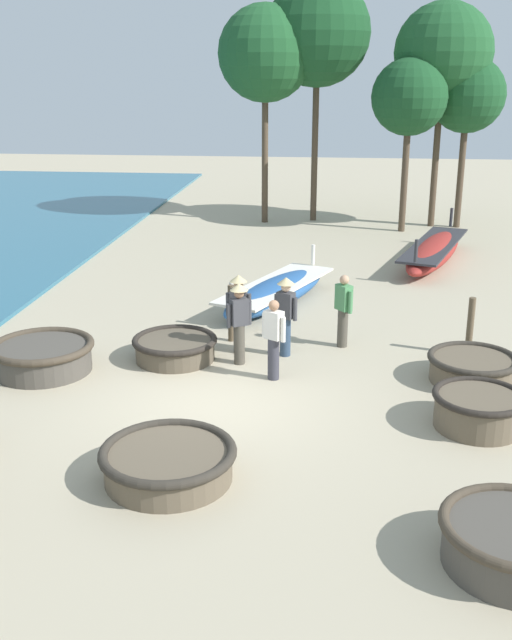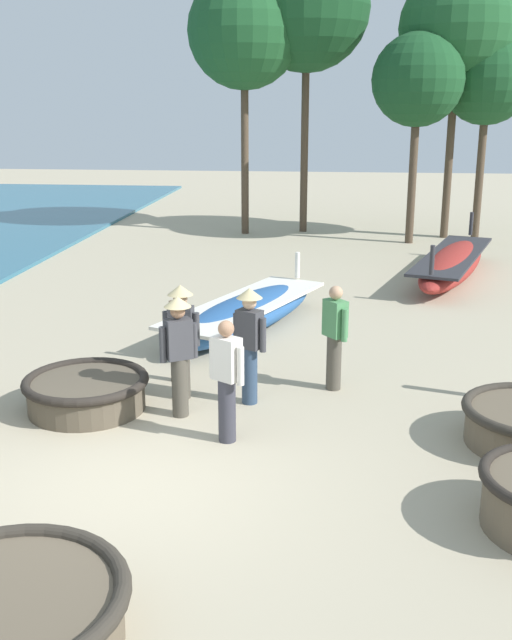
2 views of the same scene
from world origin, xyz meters
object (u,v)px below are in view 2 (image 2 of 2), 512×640
fisherman_crouching (250,338)px  fisherman_by_coracle (181,334)px  long_boat_red_hull (452,263)px  tree_rightmost (418,81)px  fisherman_with_hat (179,348)px  coracle_weathered (86,391)px  tree_tall_back (458,29)px  tree_left_mid (244,32)px  fisherman_standing_left (335,335)px  coracle_nearest (4,615)px  tree_leftmost (307,7)px  mooring_post_mid_beach (175,341)px  long_boat_green_hull (246,313)px  tree_right_mid (487,80)px  fisherman_standing_right (227,378)px

fisherman_crouching → fisherman_by_coracle: (-0.97, 0.08, 0.00)m
long_boat_red_hull → tree_rightmost: bearing=97.3°
fisherman_with_hat → fisherman_crouching: 1.04m
coracle_weathered → fisherman_by_coracle: 1.52m
fisherman_with_hat → tree_rightmost: bearing=72.8°
fisherman_by_coracle → tree_tall_back: size_ratio=0.21×
tree_left_mid → fisherman_standing_left: bearing=-77.7°
fisherman_standing_left → fisherman_by_coracle: bearing=-164.7°
coracle_nearest → tree_leftmost: size_ratio=0.22×
long_boat_red_hull → tree_rightmost: (-0.61, 4.76, 4.34)m
coracle_nearest → tree_tall_back: tree_tall_back is taller
coracle_weathered → long_boat_red_hull: bearing=55.0°
fisherman_standing_left → mooring_post_mid_beach: size_ratio=1.25×
long_boat_green_hull → fisherman_with_hat: fisherman_with_hat is taller
mooring_post_mid_beach → tree_left_mid: tree_left_mid is taller
coracle_weathered → tree_rightmost: size_ratio=0.28×
fisherman_with_hat → fisherman_standing_left: 2.39m
coracle_weathered → long_boat_red_hull: long_boat_red_hull is taller
fisherman_with_hat → tree_leftmost: size_ratio=0.19×
long_boat_green_hull → mooring_post_mid_beach: (-0.74, -2.80, 0.31)m
tree_tall_back → coracle_weathered: bearing=-114.7°
coracle_nearest → tree_right_mid: (6.79, 19.18, 4.47)m
long_boat_red_hull → tree_leftmost: size_ratio=0.66×
coracle_nearest → fisherman_standing_right: (1.18, 3.85, 0.56)m
tree_leftmost → long_boat_red_hull: bearing=-59.2°
coracle_nearest → tree_leftmost: tree_leftmost is taller
coracle_nearest → fisherman_with_hat: size_ratio=1.19×
fisherman_standing_left → tree_leftmost: 15.51m
long_boat_green_hull → tree_tall_back: bearing=64.7°
tree_rightmost → long_boat_green_hull: bearing=-111.9°
fisherman_standing_left → fisherman_standing_right: 2.33m
tree_left_mid → coracle_nearest: bearing=-88.5°
fisherman_standing_left → tree_leftmost: (-1.12, 14.23, 6.07)m
long_boat_green_hull → coracle_weathered: bearing=-113.2°
tree_left_mid → tree_tall_back: 6.35m
fisherman_with_hat → mooring_post_mid_beach: (-0.35, 1.30, -0.33)m
long_boat_green_hull → fisherman_standing_right: fisherman_standing_right is taller
long_boat_red_hull → mooring_post_mid_beach: bearing=-124.4°
long_boat_green_hull → fisherman_standing_left: fisherman_standing_left is taller
tree_right_mid → tree_tall_back: tree_tall_back is taller
mooring_post_mid_beach → tree_left_mid: (-0.58, 13.54, 5.55)m
long_boat_red_hull → tree_right_mid: bearing=75.2°
tree_right_mid → mooring_post_mid_beach: bearing=-116.7°
fisherman_with_hat → fisherman_standing_left: fisherman_with_hat is taller
fisherman_crouching → tree_leftmost: size_ratio=0.19×
fisherman_standing_left → fisherman_standing_right: size_ratio=1.00×
fisherman_standing_right → tree_rightmost: size_ratio=0.26×
fisherman_standing_left → fisherman_with_hat: bearing=-149.3°
coracle_weathered → tree_leftmost: bearing=81.6°
fisherman_crouching → tree_tall_back: 15.79m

